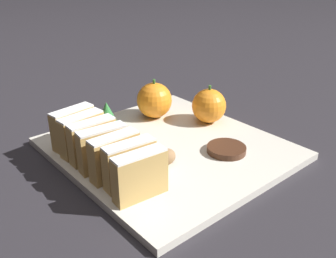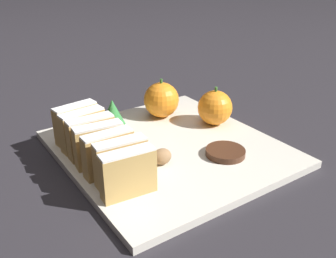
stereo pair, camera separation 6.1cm
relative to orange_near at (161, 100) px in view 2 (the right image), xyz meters
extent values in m
plane|color=#28262B|center=(-0.06, -0.11, -0.05)|extent=(6.00, 6.00, 0.00)
cube|color=silver|center=(-0.06, -0.11, -0.04)|extent=(0.33, 0.36, 0.01)
cube|color=tan|center=(-0.18, -0.20, 0.00)|extent=(0.08, 0.03, 0.06)
cube|color=white|center=(-0.18, -0.20, 0.03)|extent=(0.07, 0.03, 0.00)
cube|color=tan|center=(-0.17, -0.16, 0.00)|extent=(0.08, 0.03, 0.06)
cube|color=white|center=(-0.17, -0.16, 0.03)|extent=(0.07, 0.03, 0.00)
cube|color=tan|center=(-0.18, -0.13, 0.00)|extent=(0.07, 0.02, 0.06)
cube|color=white|center=(-0.18, -0.13, 0.03)|extent=(0.07, 0.02, 0.00)
cube|color=tan|center=(-0.18, -0.10, 0.00)|extent=(0.08, 0.03, 0.06)
cube|color=white|center=(-0.18, -0.10, 0.03)|extent=(0.07, 0.03, 0.00)
cube|color=tan|center=(-0.18, -0.07, 0.00)|extent=(0.07, 0.02, 0.06)
cube|color=white|center=(-0.18, -0.07, 0.03)|extent=(0.07, 0.02, 0.00)
cube|color=tan|center=(-0.18, -0.04, 0.00)|extent=(0.08, 0.03, 0.06)
cube|color=white|center=(-0.18, -0.04, 0.03)|extent=(0.07, 0.03, 0.00)
cube|color=tan|center=(-0.18, -0.01, 0.00)|extent=(0.08, 0.03, 0.06)
cube|color=white|center=(-0.18, -0.01, 0.03)|extent=(0.07, 0.03, 0.00)
sphere|color=orange|center=(0.00, 0.00, 0.00)|extent=(0.07, 0.07, 0.07)
cylinder|color=#38702D|center=(0.00, 0.00, 0.04)|extent=(0.01, 0.01, 0.01)
sphere|color=orange|center=(0.06, -0.09, 0.00)|extent=(0.06, 0.06, 0.06)
cylinder|color=#38702D|center=(0.06, -0.09, 0.03)|extent=(0.01, 0.00, 0.01)
ellipsoid|color=#8E6B47|center=(-0.10, -0.15, -0.02)|extent=(0.03, 0.02, 0.02)
cylinder|color=#472819|center=(0.00, -0.19, -0.03)|extent=(0.06, 0.06, 0.01)
cone|color=#2D7538|center=(-0.10, 0.02, -0.01)|extent=(0.05, 0.05, 0.05)
camera|label=1|loc=(-0.42, -0.53, 0.26)|focal=40.00mm
camera|label=2|loc=(-0.37, -0.57, 0.26)|focal=40.00mm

